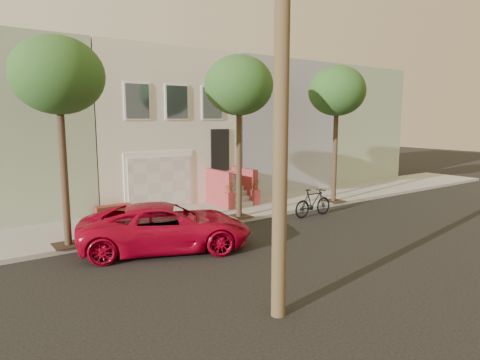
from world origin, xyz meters
TOP-DOWN VIEW (x-y plane):
  - ground at (0.00, 0.00)m, footprint 90.00×90.00m
  - sidewalk at (0.00, 5.35)m, footprint 40.00×3.70m
  - house_row at (0.00, 11.19)m, footprint 33.10×11.70m
  - tree_left at (-5.50, 3.90)m, footprint 2.70×2.57m
  - tree_mid at (1.00, 3.90)m, footprint 2.70×2.57m
  - tree_right at (6.50, 3.90)m, footprint 2.70×2.57m
  - pickup_truck at (-2.99, 2.15)m, footprint 5.74×4.16m
  - motorcycle at (3.88, 2.65)m, footprint 1.97×0.59m

SIDE VIEW (x-z plane):
  - ground at x=0.00m, z-range 0.00..0.00m
  - sidewalk at x=0.00m, z-range 0.00..0.15m
  - motorcycle at x=3.88m, z-range 0.00..1.18m
  - pickup_truck at x=-2.99m, z-range 0.00..1.45m
  - house_row at x=0.00m, z-range 0.14..7.14m
  - tree_left at x=-5.50m, z-range 2.11..8.41m
  - tree_mid at x=1.00m, z-range 2.11..8.41m
  - tree_right at x=6.50m, z-range 2.11..8.41m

